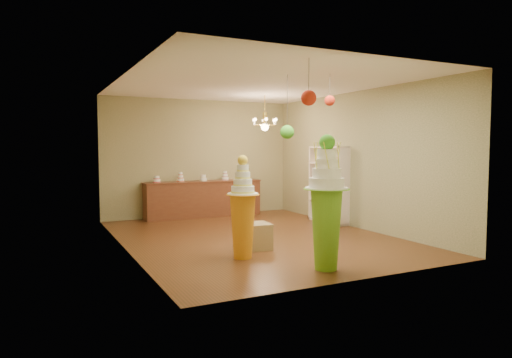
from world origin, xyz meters
name	(u,v)px	position (x,y,z in m)	size (l,w,h in m)	color
floor	(254,237)	(0.00, 0.00, 0.00)	(6.50, 6.50, 0.00)	#4F2C15
ceiling	(254,84)	(0.00, 0.00, 3.00)	(6.50, 6.50, 0.00)	white
wall_back	(199,158)	(0.00, 3.25, 1.50)	(5.00, 0.04, 3.00)	gray
wall_front	(362,168)	(0.00, -3.25, 1.50)	(5.00, 0.04, 3.00)	gray
wall_left	(124,164)	(-2.50, 0.00, 1.50)	(0.04, 6.50, 3.00)	gray
wall_right	(356,160)	(2.50, 0.00, 1.50)	(0.04, 6.50, 3.00)	gray
pedestal_green	(326,212)	(-0.12, -2.62, 0.85)	(0.65, 0.65, 1.96)	#73C32B
pedestal_orange	(243,217)	(-0.92, -1.45, 0.66)	(0.54, 0.54, 1.65)	orange
burlap_riser	(255,236)	(-0.45, -0.94, 0.23)	(0.50, 0.50, 0.45)	#957D51
sideboard	(203,198)	(0.00, 2.97, 0.48)	(3.04, 0.54, 1.16)	#5C2F1D
shelving_unit	(329,185)	(2.34, 0.80, 0.90)	(0.33, 1.20, 1.80)	silver
round_table	(327,211)	(1.60, -0.20, 0.45)	(0.63, 0.63, 0.70)	black
vase	(327,194)	(1.60, -0.20, 0.80)	(0.19, 0.19, 0.20)	silver
pom_red_left	(309,98)	(-0.48, -2.68, 2.46)	(0.21, 0.21, 0.65)	#382E28
pom_green_mid	(287,132)	(-0.02, -1.30, 2.04)	(0.24, 0.24, 1.08)	#382E28
pom_red_right	(330,101)	(0.57, -1.69, 2.56)	(0.17, 0.17, 0.53)	#382E28
chandelier	(265,125)	(1.01, 1.51, 2.30)	(0.73, 0.73, 0.85)	#F1CB55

